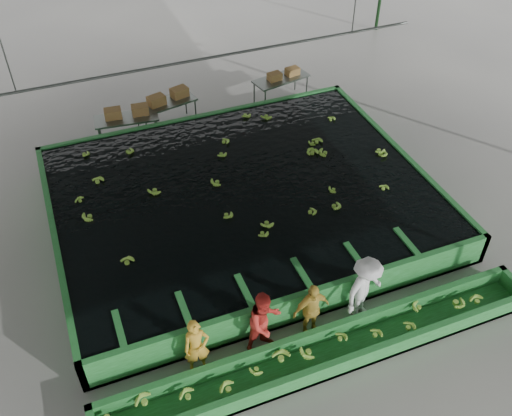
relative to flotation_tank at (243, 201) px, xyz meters
name	(u,v)px	position (x,y,z in m)	size (l,w,h in m)	color
ground	(263,249)	(0.00, -1.50, -0.45)	(80.00, 80.00, 0.00)	gray
shed_roof	(265,75)	(0.00, -1.50, 4.55)	(20.00, 22.00, 0.04)	gray
shed_posts	(264,173)	(0.00, -1.50, 2.05)	(20.00, 22.00, 5.00)	#133315
flotation_tank	(243,201)	(0.00, 0.00, 0.00)	(10.00, 8.00, 0.90)	#287A34
tank_water	(242,189)	(0.00, 0.00, 0.40)	(9.70, 7.70, 0.00)	black
sorting_trough	(327,352)	(0.00, -5.10, -0.20)	(10.00, 1.00, 0.50)	#287A34
cableway_rail	(198,60)	(0.00, 3.50, 2.55)	(0.08, 0.08, 14.00)	#59605B
rail_hanger_left	(5,57)	(-5.00, 3.50, 3.55)	(0.04, 0.04, 2.00)	#59605B
rail_hanger_right	(356,1)	(5.00, 3.50, 3.55)	(0.04, 0.04, 2.00)	#59605B
worker_a	(197,347)	(-2.62, -4.30, 0.30)	(0.55, 0.36, 1.49)	gold
worker_b	(264,322)	(-1.12, -4.30, 0.39)	(0.82, 0.64, 1.69)	red
worker_c	(311,310)	(-0.02, -4.30, 0.30)	(0.88, 0.37, 1.50)	gold
worker_d	(365,289)	(1.30, -4.30, 0.43)	(1.14, 0.66, 1.77)	white
packing_table_left	(128,129)	(-2.17, 4.64, 0.00)	(1.98, 0.79, 0.90)	#59605B
packing_table_mid	(167,114)	(-0.79, 5.07, 0.00)	(2.00, 0.80, 0.91)	#59605B
packing_table_right	(281,89)	(3.39, 5.18, 0.00)	(1.99, 0.79, 0.90)	#59605B
box_stack_left	(127,116)	(-2.11, 4.73, 0.45)	(1.37, 0.38, 0.30)	olive
box_stack_mid	(168,100)	(-0.66, 5.14, 0.46)	(1.41, 0.39, 0.30)	olive
box_stack_right	(283,77)	(3.49, 5.19, 0.45)	(1.20, 0.33, 0.26)	olive
floating_bananas	(232,173)	(0.00, 0.80, 0.40)	(9.01, 6.14, 0.12)	#86BF3B
trough_bananas	(327,348)	(0.00, -5.10, -0.05)	(8.53, 0.57, 0.11)	#86BF3B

